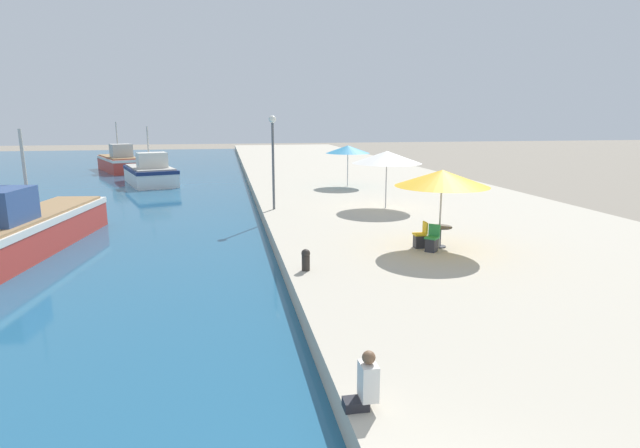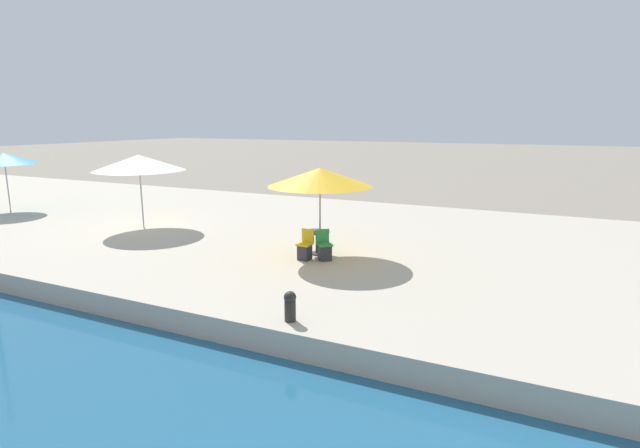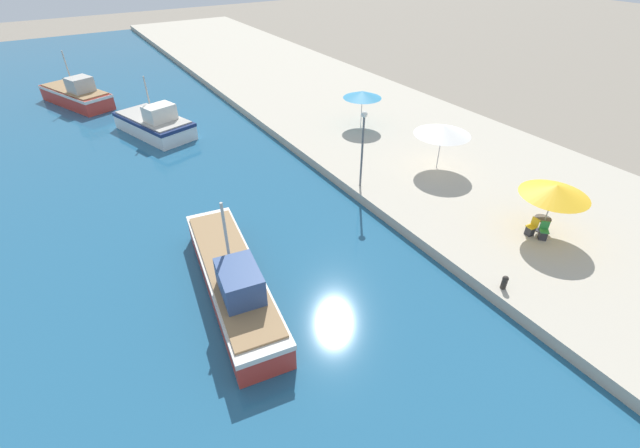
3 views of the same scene
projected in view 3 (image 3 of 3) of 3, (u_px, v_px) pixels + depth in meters
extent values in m
cube|color=#BCB29E|center=(322.00, 96.00, 40.07)|extent=(16.00, 90.00, 0.62)
cube|color=red|center=(233.00, 281.00, 18.41)|extent=(3.43, 9.82, 1.33)
cube|color=silver|center=(232.00, 271.00, 18.10)|extent=(3.49, 9.93, 0.25)
cube|color=#99754C|center=(231.00, 268.00, 18.00)|extent=(3.16, 9.04, 0.10)
cube|color=#334C7F|center=(240.00, 282.00, 16.36)|extent=(1.76, 2.30, 1.20)
cylinder|color=#B7B2A8|center=(226.00, 237.00, 17.06)|extent=(0.12, 0.12, 3.19)
cube|color=white|center=(155.00, 126.00, 33.08)|extent=(4.89, 7.44, 1.26)
cube|color=navy|center=(153.00, 119.00, 32.79)|extent=(4.97, 7.52, 0.25)
cube|color=#ADA89E|center=(153.00, 117.00, 32.69)|extent=(4.50, 6.84, 0.10)
cube|color=silver|center=(160.00, 113.00, 31.69)|extent=(2.43, 2.06, 1.14)
cylinder|color=#B7B2A8|center=(148.00, 97.00, 31.80)|extent=(0.12, 0.12, 3.03)
cube|color=red|center=(77.00, 97.00, 38.57)|extent=(5.35, 8.26, 1.34)
cube|color=silver|center=(75.00, 91.00, 38.26)|extent=(5.43, 8.35, 0.25)
cube|color=#99754C|center=(74.00, 89.00, 38.16)|extent=(4.92, 7.60, 0.10)
cube|color=#B7B2A8|center=(80.00, 84.00, 37.12)|extent=(2.31, 2.28, 1.21)
cylinder|color=#B7B2A8|center=(68.00, 70.00, 37.21)|extent=(0.12, 0.12, 3.22)
cylinder|color=#B7B7B7|center=(547.00, 213.00, 20.84)|extent=(0.06, 0.06, 2.32)
cone|color=yellow|center=(556.00, 190.00, 20.11)|extent=(3.19, 3.19, 0.56)
cylinder|color=#B7B7B7|center=(439.00, 150.00, 26.71)|extent=(0.06, 0.06, 2.39)
cone|color=white|center=(443.00, 130.00, 25.95)|extent=(3.46, 3.46, 0.61)
cylinder|color=#B7B7B7|center=(361.00, 111.00, 32.57)|extent=(0.06, 0.06, 2.33)
cone|color=teal|center=(362.00, 94.00, 31.85)|extent=(2.89, 2.89, 0.51)
cylinder|color=#333338|center=(539.00, 230.00, 21.64)|extent=(0.44, 0.44, 0.04)
cylinder|color=#333338|center=(541.00, 225.00, 21.46)|extent=(0.08, 0.08, 0.70)
cylinder|color=#4C4742|center=(543.00, 219.00, 21.25)|extent=(0.80, 0.80, 0.04)
cube|color=#2D2D33|center=(543.00, 235.00, 20.93)|extent=(0.48, 0.48, 0.45)
cube|color=#2D8E42|center=(544.00, 231.00, 20.78)|extent=(0.57, 0.57, 0.06)
cube|color=#2D8E42|center=(545.00, 225.00, 20.81)|extent=(0.32, 0.33, 0.40)
cube|color=#2D2D33|center=(530.00, 231.00, 21.23)|extent=(0.36, 0.36, 0.45)
cube|color=gold|center=(531.00, 227.00, 21.09)|extent=(0.42, 0.42, 0.06)
cube|color=gold|center=(535.00, 222.00, 21.04)|extent=(0.08, 0.40, 0.40)
cylinder|color=#2D2823|center=(504.00, 284.00, 18.05)|extent=(0.24, 0.24, 0.45)
sphere|color=#2D2823|center=(506.00, 279.00, 17.88)|extent=(0.26, 0.26, 0.26)
cylinder|color=#565B60|center=(362.00, 153.00, 24.26)|extent=(0.12, 0.12, 4.20)
sphere|color=white|center=(364.00, 114.00, 22.96)|extent=(0.36, 0.36, 0.36)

